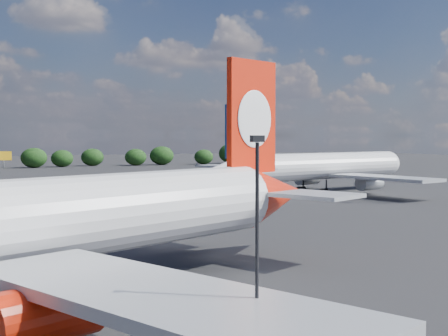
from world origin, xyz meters
name	(u,v)px	position (x,y,z in m)	size (l,w,h in m)	color
qantas_airliner	(54,222)	(0.50, 4.02, 5.27)	(50.46, 48.63, 17.30)	silver
china_southern_airliner	(316,167)	(57.50, 62.57, 4.85)	(48.53, 46.42, 15.94)	silver
apron_lamp_post	(257,249)	(6.02, -13.62, 6.04)	(0.55, 0.30, 10.79)	black
billboard_yellow	(4,156)	(12.00, 182.00, 3.87)	(5.00, 0.30, 5.50)	yellow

